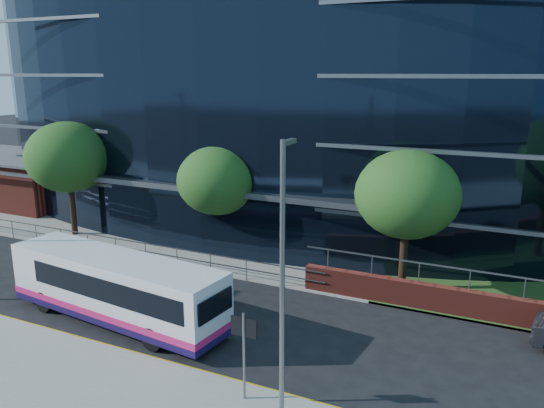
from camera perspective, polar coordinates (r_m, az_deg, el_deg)
The scene contains 14 objects.
ground at distance 20.50m, azimuth -12.29°, elevation -14.78°, with size 200.00×200.00×0.00m, color black.
kerb at distance 19.79m, azimuth -14.12°, elevation -15.74°, with size 80.00×0.25×0.16m, color gray.
yellow_line_outer at distance 19.96m, azimuth -13.73°, elevation -15.69°, with size 80.00×0.08×0.01m, color gold.
yellow_line_inner at distance 20.06m, azimuth -13.45°, elevation -15.52°, with size 80.00×0.08×0.01m, color gold.
far_forecourt at distance 31.95m, azimuth -8.94°, elevation -3.89°, with size 50.00×8.00×0.10m, color gray.
glass_office at distance 38.15m, azimuth 1.62°, elevation 11.32°, with size 44.00×23.10×16.00m.
brick_pavilion at distance 43.92m, azimuth -24.73°, elevation 2.42°, with size 8.60×6.66×4.40m.
guard_railings at distance 29.92m, azimuth -16.48°, elevation -4.00°, with size 24.00×0.05×1.10m.
street_sign at distance 16.11m, azimuth -3.03°, elevation -14.20°, with size 0.85×0.09×2.80m.
tree_far_a at distance 33.85m, azimuth -21.09°, elevation 4.72°, with size 4.95×4.95×6.98m.
tree_far_b at distance 28.11m, azimuth -5.89°, elevation 2.52°, with size 4.29×4.29×6.05m.
tree_far_c at distance 24.03m, azimuth 14.34°, elevation 0.99°, with size 4.62×4.62×6.51m.
streetlight_east at distance 14.05m, azimuth 1.15°, elevation -8.22°, with size 0.15×0.77×8.00m.
city_bus at distance 22.17m, azimuth -16.32°, elevation -8.67°, with size 10.16×3.33×2.70m.
Camera 1 is at (11.30, -14.06, 9.74)m, focal length 35.00 mm.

